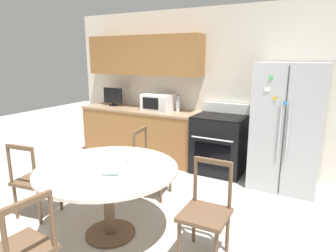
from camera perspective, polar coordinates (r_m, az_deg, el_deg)
The scene contains 16 objects.
ground_plane at distance 3.41m, azimuth -11.66°, elevation -19.60°, with size 14.00×14.00×0.00m, color #B2ADA3.
back_wall at distance 5.24m, azimuth 3.70°, elevation 9.01°, with size 5.20×0.44×2.60m.
kitchen_counter at distance 5.53m, azimuth -5.22°, elevation -1.28°, with size 2.24×0.64×0.90m.
refrigerator at distance 4.48m, azimuth 21.85°, elevation -0.09°, with size 0.89×0.78×1.75m.
oven_range at distance 4.85m, azimuth 9.75°, elevation -3.32°, with size 0.79×0.68×1.08m.
microwave at distance 5.24m, azimuth -1.86°, elevation 4.55°, with size 0.54×0.36×0.28m.
countertop_tv at distance 5.80m, azimuth -10.45°, elevation 5.62°, with size 0.40×0.16×0.34m.
counter_bottle at distance 5.14m, azimuth 1.93°, elevation 3.98°, with size 0.07×0.07×0.28m.
dining_table at distance 3.12m, azimuth -11.40°, elevation -9.70°, with size 1.41×1.41×0.75m.
dining_chair_right at distance 2.87m, azimuth 7.21°, elevation -16.09°, with size 0.43×0.43×0.90m.
dining_chair_near at distance 2.61m, azimuth -26.19°, elevation -20.74°, with size 0.46×0.46×0.90m.
dining_chair_far at distance 4.00m, azimuth -3.16°, elevation -7.26°, with size 0.47×0.47×0.90m.
dining_chair_left at distance 3.82m, azimuth -24.03°, elevation -9.48°, with size 0.48×0.48×0.90m.
candle_glass at distance 3.07m, azimuth -10.87°, elevation -7.01°, with size 0.08×0.08×0.08m.
folded_napkin at distance 2.87m, azimuth -11.00°, elevation -8.66°, with size 0.17×0.11×0.05m.
mail_stack at distance 3.32m, azimuth -8.80°, elevation -5.78°, with size 0.31×0.36×0.02m.
Camera 1 is at (1.92, -2.14, 1.84)m, focal length 32.00 mm.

